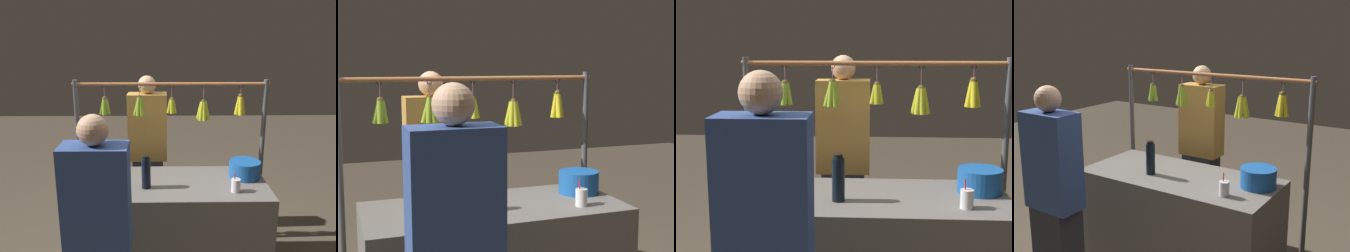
# 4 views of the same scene
# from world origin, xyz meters

# --- Properties ---
(display_rack) EXTENTS (1.82, 0.14, 1.64)m
(display_rack) POSITION_xyz_m (-0.03, -0.48, 1.17)
(display_rack) COLOR #4C4C51
(display_rack) RESTS_ON ground
(water_bottle) EXTENTS (0.07, 0.07, 0.28)m
(water_bottle) POSITION_xyz_m (0.21, 0.10, 0.97)
(water_bottle) COLOR black
(water_bottle) RESTS_ON market_counter
(blue_bucket) EXTENTS (0.27, 0.27, 0.15)m
(blue_bucket) POSITION_xyz_m (-0.63, -0.10, 0.91)
(blue_bucket) COLOR #1A55A6
(blue_bucket) RESTS_ON market_counter
(drink_cup) EXTENTS (0.07, 0.07, 0.17)m
(drink_cup) POSITION_xyz_m (-0.50, 0.19, 0.89)
(drink_cup) COLOR silver
(drink_cup) RESTS_ON market_counter
(vendor_person) EXTENTS (0.39, 0.21, 1.65)m
(vendor_person) POSITION_xyz_m (0.23, -0.74, 0.81)
(vendor_person) COLOR #2D2D38
(vendor_person) RESTS_ON ground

